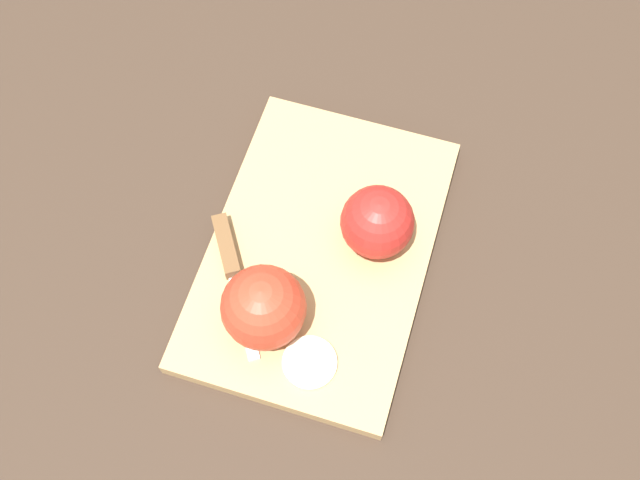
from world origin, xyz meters
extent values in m
plane|color=#38281E|center=(0.00, 0.00, 0.00)|extent=(4.00, 4.00, 0.00)
cube|color=tan|center=(0.00, 0.00, 0.01)|extent=(0.36, 0.26, 0.02)
sphere|color=red|center=(-0.02, 0.05, 0.06)|extent=(0.08, 0.08, 0.08)
cylinder|color=beige|center=(-0.03, 0.05, 0.06)|extent=(0.01, 0.07, 0.07)
sphere|color=red|center=(0.09, -0.04, 0.06)|extent=(0.08, 0.08, 0.08)
cylinder|color=beige|center=(0.10, -0.04, 0.06)|extent=(0.03, 0.07, 0.08)
cube|color=silver|center=(0.09, -0.06, 0.02)|extent=(0.09, 0.05, 0.00)
cube|color=brown|center=(0.02, -0.10, 0.03)|extent=(0.07, 0.05, 0.02)
cylinder|color=beige|center=(0.12, 0.01, 0.02)|extent=(0.05, 0.05, 0.01)
camera|label=1|loc=(0.32, 0.06, 0.73)|focal=42.00mm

